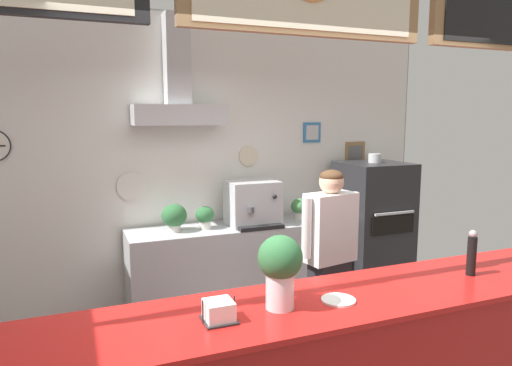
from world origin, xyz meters
TOP-DOWN VIEW (x-y plane):
  - back_wall_assembly at (-0.01, 2.24)m, footprint 5.52×2.71m
  - back_prep_counter at (0.39, 1.98)m, footprint 2.26×0.60m
  - pizza_oven at (1.97, 1.86)m, footprint 0.71×0.74m
  - shop_worker at (0.77, 0.80)m, footprint 0.57×0.30m
  - espresso_machine at (0.54, 1.96)m, footprint 0.52×0.48m
  - potted_oregano at (-0.28, 1.98)m, footprint 0.25×0.25m
  - potted_rosemary at (0.03, 1.97)m, footprint 0.19×0.19m
  - potted_thyme at (1.10, 2.00)m, footprint 0.19×0.19m
  - napkin_holder at (-0.58, -0.44)m, footprint 0.16×0.16m
  - condiment_plate at (0.08, -0.44)m, footprint 0.18×0.18m
  - basil_vase at (-0.24, -0.41)m, footprint 0.23×0.23m
  - pepper_grinder at (1.05, -0.40)m, footprint 0.06×0.06m

SIDE VIEW (x-z plane):
  - back_prep_counter at x=0.39m, z-range -0.01..0.90m
  - pizza_oven at x=1.97m, z-range -0.05..1.56m
  - shop_worker at x=0.77m, z-range 0.06..1.66m
  - potted_thyme at x=1.10m, z-range 0.91..1.15m
  - potted_rosemary at x=0.03m, z-range 0.92..1.15m
  - potted_oregano at x=-0.28m, z-range 0.92..1.19m
  - condiment_plate at x=0.08m, z-range 1.06..1.07m
  - napkin_holder at x=-0.58m, z-range 1.05..1.16m
  - espresso_machine at x=0.54m, z-range 0.90..1.36m
  - pepper_grinder at x=1.05m, z-range 1.06..1.34m
  - basil_vase at x=-0.24m, z-range 1.08..1.46m
  - back_wall_assembly at x=-0.01m, z-range 0.09..3.15m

